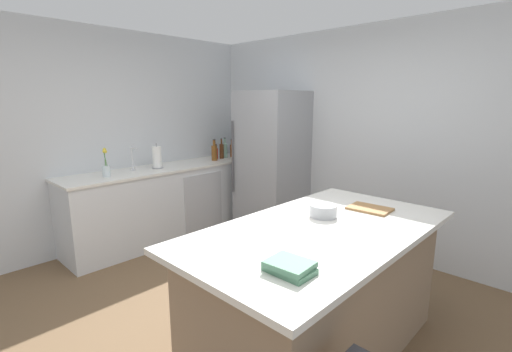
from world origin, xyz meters
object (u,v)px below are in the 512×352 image
(sink_faucet, at_px, (133,158))
(wine_bottle, at_px, (234,146))
(paper_towel_roll, at_px, (157,158))
(gin_bottle, at_px, (225,150))
(cutting_board, at_px, (370,209))
(hot_sauce_bottle, at_px, (216,153))
(flower_vase, at_px, (106,168))
(whiskey_bottle, at_px, (214,152))
(cookbook_stack, at_px, (290,267))
(kitchen_island, at_px, (318,289))
(vinegar_bottle, at_px, (232,150))
(mixing_bowl, at_px, (323,211))
(syrup_bottle, at_px, (222,151))
(refrigerator, at_px, (271,164))

(sink_faucet, height_order, wine_bottle, wine_bottle)
(paper_towel_roll, relative_size, wine_bottle, 0.80)
(gin_bottle, distance_m, cutting_board, 2.91)
(wine_bottle, bearing_deg, cutting_board, -21.68)
(wine_bottle, xyz_separation_m, hot_sauce_bottle, (0.02, -0.37, -0.06))
(gin_bottle, bearing_deg, flower_vase, -87.10)
(gin_bottle, bearing_deg, paper_towel_roll, -87.69)
(hot_sauce_bottle, relative_size, whiskey_bottle, 0.71)
(cookbook_stack, bearing_deg, kitchen_island, 110.98)
(flower_vase, height_order, vinegar_bottle, flower_vase)
(kitchen_island, relative_size, cookbook_stack, 8.48)
(mixing_bowl, bearing_deg, wine_bottle, 150.03)
(flower_vase, distance_m, cookbook_stack, 2.89)
(cookbook_stack, bearing_deg, syrup_bottle, 144.65)
(sink_faucet, height_order, paper_towel_roll, paper_towel_roll)
(whiskey_bottle, relative_size, cutting_board, 0.91)
(paper_towel_roll, relative_size, mixing_bowl, 1.56)
(mixing_bowl, bearing_deg, refrigerator, 141.61)
(mixing_bowl, bearing_deg, flower_vase, -168.30)
(whiskey_bottle, bearing_deg, cookbook_stack, -33.39)
(syrup_bottle, height_order, whiskey_bottle, whiskey_bottle)
(flower_vase, bearing_deg, paper_towel_roll, 93.93)
(refrigerator, bearing_deg, sink_faucet, -121.18)
(kitchen_island, xyz_separation_m, sink_faucet, (-2.72, 0.06, 0.63))
(hot_sauce_bottle, distance_m, mixing_bowl, 2.80)
(flower_vase, bearing_deg, hot_sauce_bottle, 92.54)
(syrup_bottle, bearing_deg, vinegar_bottle, 89.99)
(wine_bottle, bearing_deg, syrup_bottle, -81.25)
(whiskey_bottle, bearing_deg, wine_bottle, 102.52)
(gin_bottle, height_order, mixing_bowl, gin_bottle)
(paper_towel_roll, bearing_deg, cookbook_stack, -19.10)
(syrup_bottle, bearing_deg, hot_sauce_bottle, -106.05)
(kitchen_island, distance_m, cookbook_stack, 0.85)
(refrigerator, xyz_separation_m, vinegar_bottle, (-0.85, 0.06, 0.10))
(vinegar_bottle, bearing_deg, cutting_board, -20.42)
(paper_towel_roll, bearing_deg, gin_bottle, 92.31)
(refrigerator, distance_m, sink_faucet, 1.75)
(gin_bottle, bearing_deg, mixing_bowl, -26.78)
(refrigerator, xyz_separation_m, flower_vase, (-0.80, -1.86, 0.09))
(kitchen_island, relative_size, gin_bottle, 6.85)
(vinegar_bottle, distance_m, hot_sauce_bottle, 0.28)
(sink_faucet, distance_m, flower_vase, 0.39)
(refrigerator, distance_m, flower_vase, 2.03)
(kitchen_island, relative_size, vinegar_bottle, 7.44)
(kitchen_island, distance_m, syrup_bottle, 3.07)
(vinegar_bottle, xyz_separation_m, syrup_bottle, (-0.00, -0.20, 0.01))
(whiskey_bottle, bearing_deg, kitchen_island, -25.25)
(kitchen_island, distance_m, whiskey_bottle, 2.94)
(kitchen_island, height_order, refrigerator, refrigerator)
(flower_vase, xyz_separation_m, mixing_bowl, (2.49, 0.52, -0.06))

